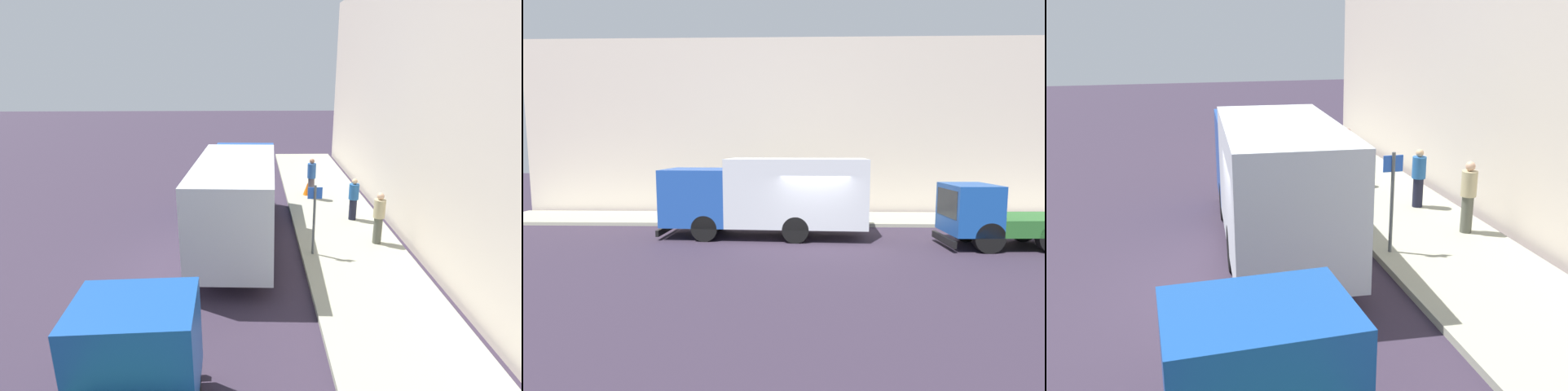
% 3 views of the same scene
% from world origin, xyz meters
% --- Properties ---
extents(ground, '(80.00, 80.00, 0.00)m').
position_xyz_m(ground, '(0.00, 0.00, 0.00)').
color(ground, '#312738').
extents(sidewalk, '(3.39, 30.00, 0.15)m').
position_xyz_m(sidewalk, '(4.69, 0.00, 0.08)').
color(sidewalk, '#9D9D88').
rests_on(sidewalk, ground).
extents(building_facade, '(0.50, 30.00, 9.08)m').
position_xyz_m(building_facade, '(6.89, 0.00, 4.54)').
color(building_facade, beige).
rests_on(building_facade, ground).
extents(large_utility_truck, '(2.70, 8.05, 3.09)m').
position_xyz_m(large_utility_truck, '(1.00, 1.80, 1.70)').
color(large_utility_truck, '#1E499E').
rests_on(large_utility_truck, ground).
extents(pedestrian_walking, '(0.49, 0.49, 1.75)m').
position_xyz_m(pedestrian_walking, '(5.58, 1.32, 1.08)').
color(pedestrian_walking, '#505145').
rests_on(pedestrian_walking, sidewalk).
extents(pedestrian_standing, '(0.42, 0.42, 1.60)m').
position_xyz_m(pedestrian_standing, '(5.27, 3.48, 0.99)').
color(pedestrian_standing, black).
rests_on(pedestrian_standing, sidewalk).
extents(pedestrian_third, '(0.50, 0.50, 1.77)m').
position_xyz_m(pedestrian_third, '(4.04, 6.05, 1.09)').
color(pedestrian_third, '#52464B').
rests_on(pedestrian_third, sidewalk).
extents(traffic_cone_orange, '(0.39, 0.39, 0.56)m').
position_xyz_m(traffic_cone_orange, '(3.95, 6.54, 0.43)').
color(traffic_cone_orange, orange).
rests_on(traffic_cone_orange, sidewalk).
extents(street_sign_post, '(0.44, 0.08, 2.24)m').
position_xyz_m(street_sign_post, '(3.34, 0.56, 1.49)').
color(street_sign_post, '#4C5156').
rests_on(street_sign_post, sidewalk).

